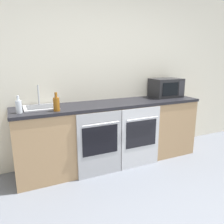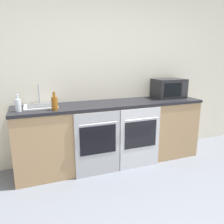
{
  "view_description": "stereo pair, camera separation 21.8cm",
  "coord_description": "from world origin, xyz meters",
  "px_view_note": "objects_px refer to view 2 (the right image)",
  "views": [
    {
      "loc": [
        -1.31,
        -1.0,
        1.55
      ],
      "look_at": [
        -0.0,
        1.83,
        0.79
      ],
      "focal_mm": 35.0,
      "sensor_mm": 36.0,
      "label": 1
    },
    {
      "loc": [
        -1.11,
        -1.09,
        1.55
      ],
      "look_at": [
        -0.0,
        1.83,
        0.79
      ],
      "focal_mm": 35.0,
      "sensor_mm": 36.0,
      "label": 2
    }
  ],
  "objects_px": {
    "oven_left": "(98,144)",
    "bottle_clear": "(18,105)",
    "microwave": "(169,88)",
    "bottle_amber": "(55,103)",
    "oven_right": "(140,138)",
    "sink": "(41,105)"
  },
  "relations": [
    {
      "from": "oven_left",
      "to": "oven_right",
      "type": "relative_size",
      "value": 1.0
    },
    {
      "from": "microwave",
      "to": "bottle_amber",
      "type": "xyz_separation_m",
      "value": [
        -1.86,
        -0.27,
        -0.06
      ]
    },
    {
      "from": "oven_left",
      "to": "bottle_clear",
      "type": "xyz_separation_m",
      "value": [
        -0.94,
        0.2,
        0.56
      ]
    },
    {
      "from": "bottle_clear",
      "to": "bottle_amber",
      "type": "relative_size",
      "value": 0.9
    },
    {
      "from": "oven_right",
      "to": "sink",
      "type": "bearing_deg",
      "value": 163.19
    },
    {
      "from": "oven_right",
      "to": "microwave",
      "type": "bearing_deg",
      "value": 28.54
    },
    {
      "from": "microwave",
      "to": "bottle_clear",
      "type": "bearing_deg",
      "value": -175.29
    },
    {
      "from": "microwave",
      "to": "bottle_amber",
      "type": "bearing_deg",
      "value": -171.8
    },
    {
      "from": "microwave",
      "to": "bottle_clear",
      "type": "distance_m",
      "value": 2.29
    },
    {
      "from": "sink",
      "to": "oven_left",
      "type": "bearing_deg",
      "value": -30.42
    },
    {
      "from": "bottle_amber",
      "to": "sink",
      "type": "distance_m",
      "value": 0.32
    },
    {
      "from": "bottle_clear",
      "to": "microwave",
      "type": "bearing_deg",
      "value": 4.71
    },
    {
      "from": "oven_right",
      "to": "microwave",
      "type": "xyz_separation_m",
      "value": [
        0.71,
        0.39,
        0.64
      ]
    },
    {
      "from": "oven_right",
      "to": "microwave",
      "type": "relative_size",
      "value": 1.77
    },
    {
      "from": "oven_left",
      "to": "microwave",
      "type": "height_order",
      "value": "microwave"
    },
    {
      "from": "microwave",
      "to": "bottle_amber",
      "type": "height_order",
      "value": "microwave"
    },
    {
      "from": "oven_right",
      "to": "bottle_clear",
      "type": "relative_size",
      "value": 4.25
    },
    {
      "from": "oven_right",
      "to": "bottle_clear",
      "type": "height_order",
      "value": "bottle_clear"
    },
    {
      "from": "oven_right",
      "to": "bottle_clear",
      "type": "bearing_deg",
      "value": 172.75
    },
    {
      "from": "microwave",
      "to": "bottle_clear",
      "type": "relative_size",
      "value": 2.41
    },
    {
      "from": "bottle_clear",
      "to": "sink",
      "type": "xyz_separation_m",
      "value": [
        0.27,
        0.19,
        -0.07
      ]
    },
    {
      "from": "oven_right",
      "to": "microwave",
      "type": "distance_m",
      "value": 1.03
    }
  ]
}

